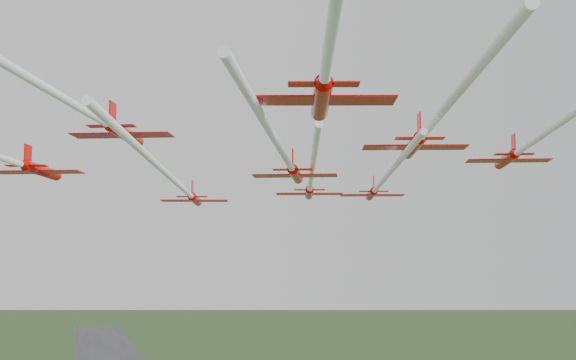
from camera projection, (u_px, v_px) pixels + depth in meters
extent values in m
cylinder|color=#CE0300|center=(309.00, 193.00, 118.88)|extent=(3.71, 9.35, 1.21)
cone|color=#CE0300|center=(309.00, 196.00, 124.52)|extent=(1.70, 2.24, 1.21)
cone|color=#CE0300|center=(310.00, 189.00, 113.57)|extent=(1.42, 1.57, 1.10)
ellipsoid|color=black|center=(309.00, 191.00, 121.12)|extent=(0.73, 1.13, 0.35)
cube|color=#CE0300|center=(309.00, 194.00, 117.98)|extent=(10.11, 5.39, 0.11)
cube|color=#CE0300|center=(310.00, 190.00, 114.61)|extent=(4.60, 2.47, 0.09)
cube|color=#CE0300|center=(310.00, 182.00, 114.97)|extent=(0.64, 1.94, 2.20)
cylinder|color=silver|center=(313.00, 166.00, 87.95)|extent=(14.29, 48.66, 0.66)
cylinder|color=#CE0300|center=(195.00, 199.00, 102.74)|extent=(3.00, 8.20, 1.06)
cone|color=#CE0300|center=(199.00, 203.00, 107.66)|extent=(1.45, 1.94, 1.06)
cone|color=#CE0300|center=(191.00, 196.00, 98.10)|extent=(1.21, 1.35, 0.96)
ellipsoid|color=black|center=(197.00, 198.00, 104.69)|extent=(0.61, 0.99, 0.31)
cube|color=#CE0300|center=(195.00, 201.00, 101.94)|extent=(8.83, 4.47, 0.10)
cube|color=#CE0300|center=(192.00, 197.00, 99.01)|extent=(4.02, 2.05, 0.08)
cube|color=#CE0300|center=(192.00, 188.00, 99.32)|extent=(0.51, 1.71, 1.93)
cylinder|color=silver|center=(159.00, 167.00, 70.25)|extent=(13.80, 53.51, 0.58)
cylinder|color=#CE0300|center=(372.00, 194.00, 101.23)|extent=(3.10, 7.60, 0.99)
cone|color=#CE0300|center=(369.00, 197.00, 105.82)|extent=(1.40, 1.83, 0.99)
cone|color=#CE0300|center=(374.00, 191.00, 96.90)|extent=(1.17, 1.29, 0.90)
ellipsoid|color=black|center=(370.00, 193.00, 103.05)|extent=(0.60, 0.92, 0.29)
cube|color=#CE0300|center=(372.00, 195.00, 100.49)|extent=(8.24, 4.47, 0.09)
cube|color=#CE0300|center=(374.00, 191.00, 97.75)|extent=(3.75, 2.05, 0.07)
cube|color=#CE0300|center=(374.00, 183.00, 98.04)|extent=(0.54, 1.58, 1.80)
cylinder|color=silver|center=(393.00, 169.00, 76.03)|extent=(12.09, 39.52, 0.54)
cylinder|color=#CE0300|center=(42.00, 171.00, 87.37)|extent=(4.05, 8.99, 1.18)
cone|color=#CE0300|center=(59.00, 177.00, 92.83)|extent=(1.73, 2.20, 1.18)
cone|color=#CE0300|center=(23.00, 164.00, 82.23)|extent=(1.43, 1.56, 1.07)
ellipsoid|color=black|center=(49.00, 169.00, 89.54)|extent=(0.75, 1.11, 0.34)
cube|color=#CE0300|center=(39.00, 172.00, 86.49)|extent=(9.81, 5.67, 0.11)
cube|color=#CE0300|center=(27.00, 166.00, 83.24)|extent=(4.46, 2.60, 0.09)
cube|color=#CE0300|center=(28.00, 155.00, 83.58)|extent=(0.72, 1.86, 2.14)
cylinder|color=#CE0300|center=(296.00, 174.00, 89.58)|extent=(4.12, 8.91, 1.17)
cone|color=#CE0300|center=(299.00, 180.00, 95.00)|extent=(1.74, 2.19, 1.17)
cone|color=#CE0300|center=(292.00, 168.00, 84.47)|extent=(1.43, 1.56, 1.06)
ellipsoid|color=black|center=(297.00, 173.00, 91.73)|extent=(0.76, 1.10, 0.34)
cube|color=#CE0300|center=(295.00, 176.00, 88.71)|extent=(9.74, 5.73, 0.11)
cube|color=#CE0300|center=(293.00, 170.00, 85.47)|extent=(4.43, 2.62, 0.09)
cube|color=#CE0300|center=(293.00, 159.00, 85.82)|extent=(0.74, 1.84, 2.13)
cylinder|color=silver|center=(270.00, 131.00, 61.65)|extent=(15.62, 42.54, 0.64)
cylinder|color=#CE0300|center=(507.00, 159.00, 84.98)|extent=(3.75, 8.24, 1.08)
cone|color=#CE0300|center=(498.00, 166.00, 90.00)|extent=(1.60, 2.02, 1.08)
cone|color=#CE0300|center=(516.00, 153.00, 80.26)|extent=(1.31, 1.44, 0.98)
ellipsoid|color=black|center=(503.00, 158.00, 86.97)|extent=(0.70, 1.02, 0.31)
cube|color=#CE0300|center=(508.00, 161.00, 84.18)|extent=(9.01, 5.24, 0.10)
cube|color=#CE0300|center=(514.00, 154.00, 81.19)|extent=(4.10, 2.40, 0.08)
cube|color=#CE0300|center=(513.00, 144.00, 81.50)|extent=(0.67, 1.70, 1.96)
cylinder|color=#CE0300|center=(125.00, 134.00, 72.90)|extent=(4.03, 8.60, 1.13)
cone|color=#CE0300|center=(140.00, 143.00, 78.14)|extent=(1.69, 2.12, 1.13)
cone|color=#CE0300|center=(108.00, 124.00, 67.97)|extent=(1.39, 1.51, 1.03)
ellipsoid|color=black|center=(131.00, 133.00, 74.98)|extent=(0.74, 1.06, 0.33)
cube|color=#CE0300|center=(122.00, 135.00, 72.06)|extent=(9.41, 5.58, 0.10)
cube|color=#CE0300|center=(112.00, 126.00, 68.94)|extent=(4.28, 2.56, 0.08)
cube|color=#CE0300|center=(113.00, 114.00, 69.27)|extent=(0.72, 1.77, 2.05)
cylinder|color=#CE0300|center=(413.00, 146.00, 70.74)|extent=(3.57, 8.68, 1.13)
cone|color=#CE0300|center=(406.00, 155.00, 75.99)|extent=(1.61, 2.09, 1.13)
cone|color=#CE0300|center=(421.00, 136.00, 65.80)|extent=(1.33, 1.47, 1.03)
ellipsoid|color=black|center=(410.00, 145.00, 72.83)|extent=(0.69, 1.06, 0.33)
cube|color=#CE0300|center=(415.00, 147.00, 69.90)|extent=(9.42, 5.13, 0.10)
cube|color=#CE0300|center=(419.00, 138.00, 66.77)|extent=(4.29, 2.35, 0.08)
cube|color=#CE0300|center=(419.00, 126.00, 67.10)|extent=(0.62, 1.80, 2.05)
cylinder|color=silver|center=(459.00, 91.00, 49.05)|extent=(9.87, 31.41, 0.62)
cylinder|color=#CE0300|center=(321.00, 99.00, 53.73)|extent=(3.67, 9.38, 1.22)
cone|color=#CE0300|center=(319.00, 116.00, 59.39)|extent=(1.70, 2.24, 1.22)
cone|color=#CE0300|center=(324.00, 80.00, 48.41)|extent=(1.42, 1.57, 1.11)
ellipsoid|color=black|center=(320.00, 100.00, 55.98)|extent=(0.73, 1.14, 0.35)
cube|color=#CE0300|center=(322.00, 100.00, 52.82)|extent=(10.14, 5.36, 0.11)
cube|color=#CE0300|center=(324.00, 84.00, 49.45)|extent=(4.62, 2.46, 0.09)
cube|color=#CE0300|center=(323.00, 66.00, 49.81)|extent=(0.64, 1.95, 2.21)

